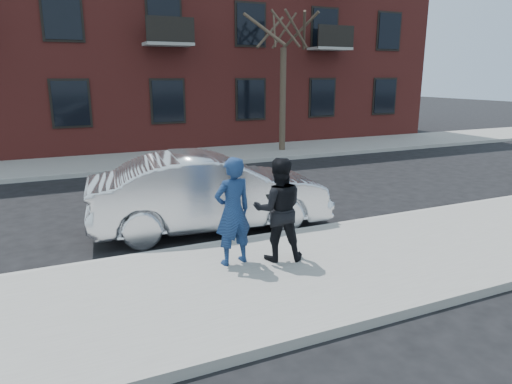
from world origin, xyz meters
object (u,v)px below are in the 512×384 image
silver_sedan (210,192)px  man_hoodie (233,211)px  street_tree (284,17)px  man_peacoat (278,209)px

silver_sedan → man_hoodie: (-0.38, -2.26, 0.23)m
street_tree → silver_sedan: size_ratio=1.35×
man_hoodie → man_peacoat: bearing=161.4°
silver_sedan → man_peacoat: 2.45m
street_tree → man_peacoat: (-5.65, -10.67, -4.48)m
street_tree → man_peacoat: street_tree is taller
silver_sedan → man_peacoat: (0.40, -2.40, 0.21)m
silver_sedan → man_hoodie: man_hoodie is taller
street_tree → man_hoodie: size_ratio=3.71×
silver_sedan → man_hoodie: bearing=176.6°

